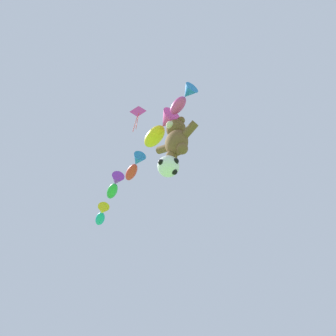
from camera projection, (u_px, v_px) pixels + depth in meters
The scene contains 8 objects.
teddy_bear_kite at pixel (176, 138), 11.66m from camera, with size 2.38×1.05×2.42m.
soccer_ball_kite at pixel (168, 166), 10.60m from camera, with size 0.99×0.99×0.91m.
fish_kite_magenta at pixel (183, 99), 11.56m from camera, with size 1.66×0.93×0.65m.
fish_kite_goldfin at pixel (161, 129), 13.10m from camera, with size 2.48×1.35×1.00m.
fish_kite_crimson at pixel (134, 166), 14.88m from camera, with size 2.23×1.37×0.70m.
fish_kite_emerald at pixel (114, 186), 16.78m from camera, with size 2.43×1.59×0.79m.
fish_kite_teal at pixel (101, 214), 17.83m from camera, with size 2.28×1.60×0.76m.
diamond_kite at pixel (138, 114), 14.60m from camera, with size 0.75×0.64×2.32m.
Camera 1 is at (4.87, -1.99, 1.40)m, focal length 28.00 mm.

